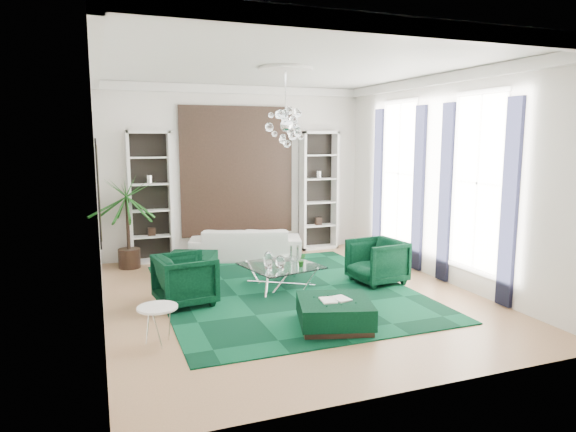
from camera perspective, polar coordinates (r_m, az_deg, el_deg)
name	(u,v)px	position (r m, az deg, el deg)	size (l,w,h in m)	color
floor	(292,297)	(8.79, 0.43, -8.96)	(6.00, 7.00, 0.02)	tan
ceiling	(292,64)	(8.45, 0.46, 16.54)	(6.00, 7.00, 0.02)	white
wall_back	(237,171)	(11.74, -5.71, 4.99)	(6.00, 0.02, 3.80)	silver
wall_front	(417,215)	(5.30, 14.14, 0.16)	(6.00, 0.02, 3.80)	silver
wall_left	(96,191)	(7.86, -20.54, 2.60)	(0.02, 7.00, 3.80)	silver
wall_right	(445,179)	(9.89, 17.00, 3.94)	(0.02, 7.00, 3.80)	silver
crown_molding	(292,71)	(8.44, 0.46, 15.80)	(6.00, 7.00, 0.18)	white
ceiling_medallion	(286,69)	(8.72, -0.27, 16.03)	(0.90, 0.90, 0.05)	white
tapestry	(237,171)	(11.70, -5.65, 4.98)	(2.50, 0.06, 2.80)	black
shelving_left	(150,197)	(11.25, -15.06, 2.01)	(0.90, 0.38, 2.80)	white
shelving_right	(319,191)	(12.24, 3.43, 2.83)	(0.90, 0.38, 2.80)	white
painting	(99,190)	(8.46, -20.26, 2.68)	(0.04, 1.30, 1.60)	black
window_near	(478,183)	(9.18, 20.31, 3.43)	(0.03, 1.10, 2.90)	white
curtain_near_a	(510,204)	(8.61, 23.42, 1.26)	(0.07, 0.30, 3.25)	black
curtain_near_b	(446,193)	(9.78, 17.11, 2.42)	(0.07, 0.30, 3.25)	black
window_far	(399,174)	(11.10, 12.21, 4.62)	(0.03, 1.10, 2.90)	white
curtain_far_a	(419,189)	(10.46, 14.31, 2.92)	(0.07, 0.30, 3.25)	black
curtain_far_b	(378,182)	(11.77, 9.98, 3.69)	(0.07, 0.30, 3.25)	black
rug	(286,291)	(9.05, -0.25, -8.29)	(4.20, 5.00, 0.02)	black
sofa	(246,243)	(11.32, -4.73, -3.06)	(2.39, 0.94, 0.70)	silver
armchair_left	(185,280)	(8.43, -11.33, -6.97)	(0.87, 0.89, 0.81)	black
armchair_right	(377,261)	(9.59, 9.85, -4.99)	(0.87, 0.89, 0.81)	black
coffee_table	(281,276)	(9.22, -0.79, -6.70)	(1.20, 1.20, 0.41)	white
ottoman_side	(191,264)	(10.26, -10.72, -5.30)	(0.90, 0.90, 0.40)	black
ottoman_front	(334,314)	(7.40, 5.18, -10.76)	(1.00, 1.00, 0.40)	black
book	(335,299)	(7.33, 5.20, -9.18)	(0.42, 0.28, 0.03)	white
side_table	(158,326)	(6.98, -14.22, -11.77)	(0.52, 0.52, 0.50)	white
palm	(127,210)	(10.88, -17.45, 0.62)	(1.50, 1.50, 2.40)	#1A5619
chandelier	(286,126)	(8.66, -0.27, 9.98)	(0.80, 0.80, 0.72)	white
table_plant	(302,260)	(9.02, 1.54, -4.92)	(0.13, 0.11, 0.24)	#1A5619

